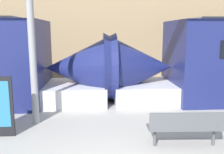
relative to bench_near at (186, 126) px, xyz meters
The scene contains 3 objects.
station_wall 8.95m from the bench_near, 100.98° to the left, with size 56.00×0.20×5.00m, color #9E8460.
bench_near is the anchor object (origin of this frame).
support_column_near 4.52m from the bench_near, 154.40° to the left, with size 0.20×0.20×3.99m, color gray.
Camera 1 is at (-0.41, -3.88, 2.67)m, focal length 40.00 mm.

